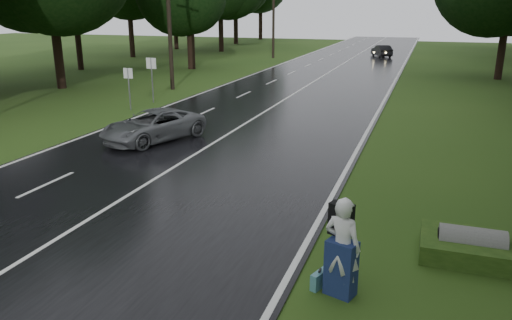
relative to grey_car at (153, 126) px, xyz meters
The scene contains 16 objects.
ground 8.38m from the grey_car, 72.05° to the right, with size 160.00×160.00×0.00m, color #2C4915.
road 12.35m from the grey_car, 77.95° to the left, with size 12.00×140.00×0.04m, color black.
lane_center 12.35m from the grey_car, 77.95° to the left, with size 0.12×140.00×0.01m, color silver.
grey_car is the anchor object (origin of this frame).
far_car 41.89m from the grey_car, 82.52° to the left, with size 1.37×3.94×1.30m, color black.
hitchhiker 13.14m from the grey_car, 43.72° to the right, with size 0.86×0.82×2.05m.
suitcase 12.78m from the grey_car, 44.75° to the right, with size 0.14×0.49×0.35m, color teal.
culvert 13.75m from the grey_car, 28.74° to the right, with size 0.71×0.71×1.42m, color slate.
utility_pole_mid 14.00m from the grey_car, 115.08° to the left, with size 1.80×0.28×9.87m, color black, non-canonical shape.
utility_pole_far 36.71m from the grey_car, 99.29° to the left, with size 1.80×0.28×10.31m, color black, non-canonical shape.
road_sign_a 7.16m from the grey_car, 130.49° to the left, with size 0.55×0.10×2.31m, color white, non-canonical shape.
road_sign_b 9.15m from the grey_car, 120.48° to the left, with size 0.63×0.10×2.63m, color white, non-canonical shape.
tree_left_d 17.21m from the grey_car, 142.00° to the left, with size 9.29×9.29×14.52m, color black, non-canonical shape.
tree_left_e 25.99m from the grey_car, 112.66° to the left, with size 7.41×7.41×11.58m, color black, non-canonical shape.
tree_left_f 44.78m from the grey_car, 109.29° to the left, with size 9.85×9.85×15.39m, color black, non-canonical shape.
tree_right_e 30.21m from the grey_car, 58.06° to the left, with size 8.23×8.23×12.85m, color black, non-canonical shape.
Camera 1 is at (8.17, -9.81, 5.44)m, focal length 34.68 mm.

